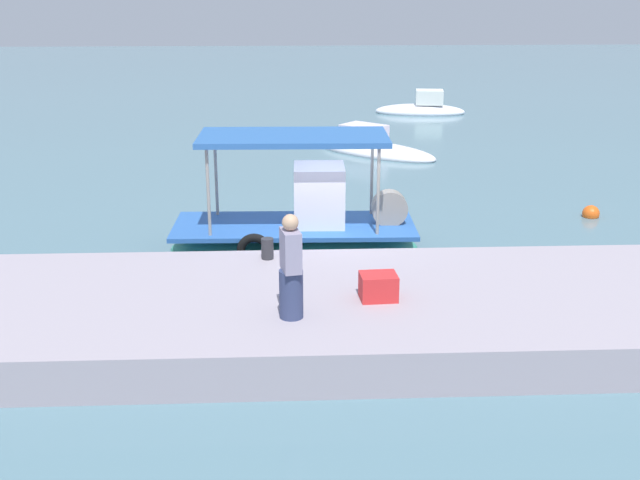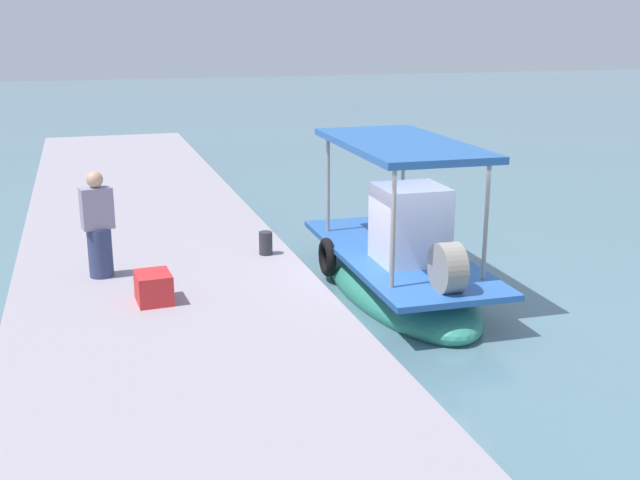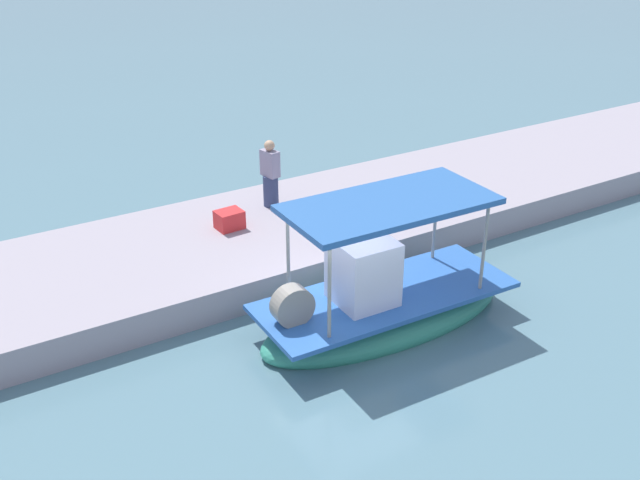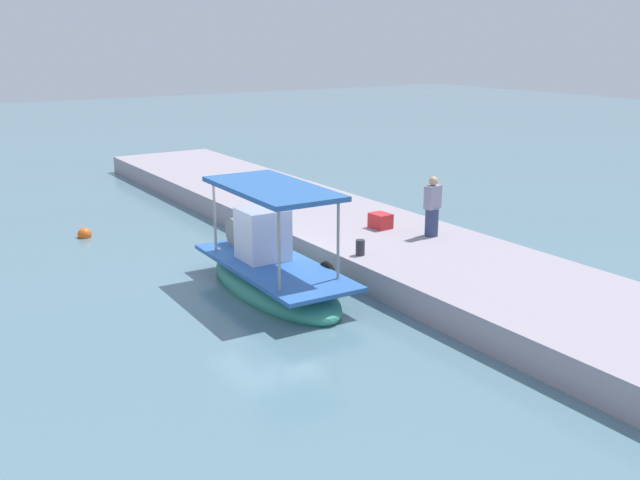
% 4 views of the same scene
% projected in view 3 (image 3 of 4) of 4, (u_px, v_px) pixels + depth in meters
% --- Properties ---
extents(ground_plane, '(120.00, 120.00, 0.00)m').
position_uv_depth(ground_plane, '(349.00, 331.00, 15.06)').
color(ground_plane, slate).
extents(dock_quay, '(36.00, 4.73, 0.73)m').
position_uv_depth(dock_quay, '(257.00, 240.00, 17.98)').
color(dock_quay, '#9C929D').
rests_on(dock_quay, ground_plane).
extents(main_fishing_boat, '(5.63, 2.25, 3.09)m').
position_uv_depth(main_fishing_boat, '(381.00, 304.00, 15.06)').
color(main_fishing_boat, teal).
rests_on(main_fishing_boat, ground_plane).
extents(fisherman_near_bollard, '(0.45, 0.53, 1.73)m').
position_uv_depth(fisherman_near_bollard, '(270.00, 177.00, 18.63)').
color(fisherman_near_bollard, navy).
rests_on(fisherman_near_bollard, dock_quay).
extents(mooring_bollard, '(0.24, 0.24, 0.41)m').
position_uv_depth(mooring_bollard, '(346.00, 235.00, 16.92)').
color(mooring_bollard, '#2D2D33').
rests_on(mooring_bollard, dock_quay).
extents(cargo_crate, '(0.65, 0.53, 0.45)m').
position_uv_depth(cargo_crate, '(229.00, 220.00, 17.65)').
color(cargo_crate, red).
rests_on(cargo_crate, dock_quay).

